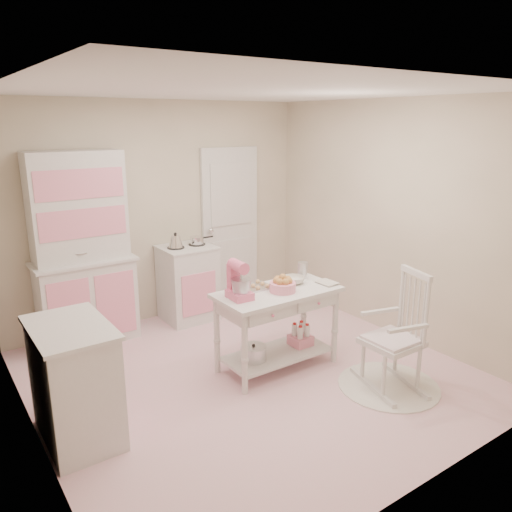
{
  "coord_description": "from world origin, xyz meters",
  "views": [
    {
      "loc": [
        -2.44,
        -3.58,
        2.37
      ],
      "look_at": [
        0.4,
        0.49,
        1.01
      ],
      "focal_mm": 35.0,
      "sensor_mm": 36.0,
      "label": 1
    }
  ],
  "objects_px": {
    "stove": "(188,283)",
    "stand_mixer": "(239,281)",
    "hutch": "(82,250)",
    "bread_basket": "(283,287)",
    "work_table": "(277,329)",
    "rocking_chair": "(393,331)",
    "base_cabinet": "(75,382)"
  },
  "relations": [
    {
      "from": "stove",
      "to": "stand_mixer",
      "type": "height_order",
      "value": "stand_mixer"
    },
    {
      "from": "hutch",
      "to": "stove",
      "type": "bearing_deg",
      "value": -2.39
    },
    {
      "from": "bread_basket",
      "to": "work_table",
      "type": "bearing_deg",
      "value": 111.8
    },
    {
      "from": "work_table",
      "to": "hutch",
      "type": "bearing_deg",
      "value": 128.42
    },
    {
      "from": "rocking_chair",
      "to": "work_table",
      "type": "xyz_separation_m",
      "value": [
        -0.62,
        0.89,
        -0.15
      ]
    },
    {
      "from": "stove",
      "to": "base_cabinet",
      "type": "relative_size",
      "value": 1.0
    },
    {
      "from": "stand_mixer",
      "to": "base_cabinet",
      "type": "bearing_deg",
      "value": -175.37
    },
    {
      "from": "stove",
      "to": "bread_basket",
      "type": "bearing_deg",
      "value": -84.93
    },
    {
      "from": "base_cabinet",
      "to": "bread_basket",
      "type": "bearing_deg",
      "value": -0.7
    },
    {
      "from": "rocking_chair",
      "to": "work_table",
      "type": "distance_m",
      "value": 1.09
    },
    {
      "from": "rocking_chair",
      "to": "stand_mixer",
      "type": "distance_m",
      "value": 1.44
    },
    {
      "from": "work_table",
      "to": "bread_basket",
      "type": "xyz_separation_m",
      "value": [
        0.02,
        -0.05,
        0.45
      ]
    },
    {
      "from": "stand_mixer",
      "to": "hutch",
      "type": "bearing_deg",
      "value": 121.65
    },
    {
      "from": "hutch",
      "to": "rocking_chair",
      "type": "xyz_separation_m",
      "value": [
        1.94,
        -2.57,
        -0.49
      ]
    },
    {
      "from": "hutch",
      "to": "bread_basket",
      "type": "distance_m",
      "value": 2.2
    },
    {
      "from": "stove",
      "to": "base_cabinet",
      "type": "bearing_deg",
      "value": -137.55
    },
    {
      "from": "work_table",
      "to": "bread_basket",
      "type": "relative_size",
      "value": 4.8
    },
    {
      "from": "stove",
      "to": "base_cabinet",
      "type": "xyz_separation_m",
      "value": [
        -1.8,
        -1.65,
        0.0
      ]
    },
    {
      "from": "base_cabinet",
      "to": "bread_basket",
      "type": "relative_size",
      "value": 3.68
    },
    {
      "from": "base_cabinet",
      "to": "work_table",
      "type": "bearing_deg",
      "value": 0.78
    },
    {
      "from": "hutch",
      "to": "work_table",
      "type": "bearing_deg",
      "value": -51.58
    },
    {
      "from": "stove",
      "to": "rocking_chair",
      "type": "distance_m",
      "value": 2.63
    },
    {
      "from": "work_table",
      "to": "base_cabinet",
      "type": "bearing_deg",
      "value": -179.22
    },
    {
      "from": "base_cabinet",
      "to": "work_table",
      "type": "height_order",
      "value": "base_cabinet"
    },
    {
      "from": "rocking_chair",
      "to": "bread_basket",
      "type": "xyz_separation_m",
      "value": [
        -0.6,
        0.84,
        0.3
      ]
    },
    {
      "from": "work_table",
      "to": "stand_mixer",
      "type": "xyz_separation_m",
      "value": [
        -0.42,
        0.02,
        0.57
      ]
    },
    {
      "from": "base_cabinet",
      "to": "work_table",
      "type": "distance_m",
      "value": 1.93
    },
    {
      "from": "stove",
      "to": "base_cabinet",
      "type": "distance_m",
      "value": 2.45
    },
    {
      "from": "work_table",
      "to": "stove",
      "type": "bearing_deg",
      "value": 94.52
    },
    {
      "from": "stand_mixer",
      "to": "bread_basket",
      "type": "relative_size",
      "value": 1.36
    },
    {
      "from": "base_cabinet",
      "to": "work_table",
      "type": "relative_size",
      "value": 0.77
    },
    {
      "from": "hutch",
      "to": "stand_mixer",
      "type": "distance_m",
      "value": 1.89
    }
  ]
}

